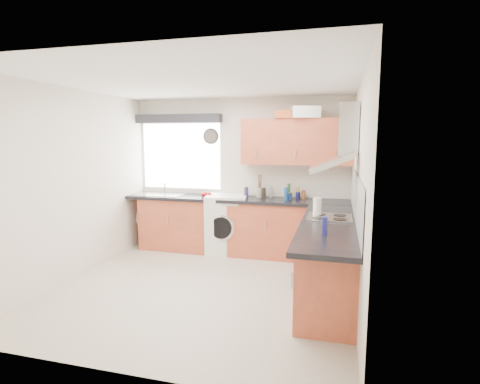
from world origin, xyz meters
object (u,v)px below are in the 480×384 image
(extractor_hood, at_px, (341,145))
(washing_machine, at_px, (227,224))
(upper_cabinets, at_px, (297,142))
(oven, at_px, (328,257))

(extractor_hood, height_order, washing_machine, extractor_hood)
(extractor_hood, height_order, upper_cabinets, upper_cabinets)
(oven, height_order, washing_machine, washing_machine)
(washing_machine, bearing_deg, extractor_hood, -45.04)
(oven, distance_m, extractor_hood, 1.35)
(oven, distance_m, washing_machine, 2.05)
(upper_cabinets, relative_size, washing_machine, 1.80)
(upper_cabinets, bearing_deg, washing_machine, -174.55)
(oven, height_order, upper_cabinets, upper_cabinets)
(oven, bearing_deg, washing_machine, 143.52)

